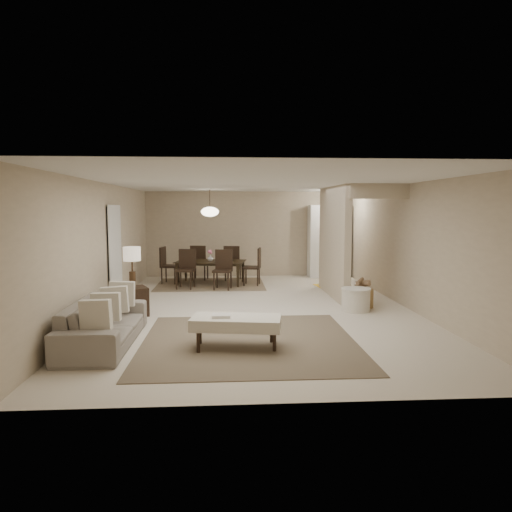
{
  "coord_description": "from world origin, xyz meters",
  "views": [
    {
      "loc": [
        -0.63,
        -9.0,
        2.01
      ],
      "look_at": [
        -0.05,
        0.14,
        1.05
      ],
      "focal_mm": 32.0,
      "sensor_mm": 36.0,
      "label": 1
    }
  ],
  "objects": [
    {
      "name": "ottoman_bench",
      "position": [
        -0.51,
        -2.58,
        0.37
      ],
      "size": [
        1.35,
        0.77,
        0.46
      ],
      "rotation": [
        0.0,
        0.0,
        -0.16
      ],
      "color": "beige",
      "rests_on": "living_rug"
    },
    {
      "name": "partition",
      "position": [
        1.8,
        1.25,
        1.25
      ],
      "size": [
        0.15,
        2.5,
        2.5
      ],
      "primitive_type": "cube",
      "color": "tan",
      "rests_on": "floor"
    },
    {
      "name": "floor",
      "position": [
        0.0,
        0.0,
        0.0
      ],
      "size": [
        9.0,
        9.0,
        0.0
      ],
      "primitive_type": "plane",
      "color": "beige",
      "rests_on": "ground"
    },
    {
      "name": "sofa",
      "position": [
        -2.45,
        -2.28,
        0.32
      ],
      "size": [
        2.21,
        0.87,
        0.65
      ],
      "primitive_type": "imported",
      "rotation": [
        0.0,
        0.0,
        1.57
      ],
      "color": "gray",
      "rests_on": "floor"
    },
    {
      "name": "dining_table",
      "position": [
        -1.07,
        2.99,
        0.31
      ],
      "size": [
        1.93,
        1.3,
        0.62
      ],
      "primitive_type": "imported",
      "rotation": [
        0.0,
        0.0,
        -0.19
      ],
      "color": "black",
      "rests_on": "dining_rug"
    },
    {
      "name": "round_pouf",
      "position": [
        1.89,
        -0.33,
        0.22
      ],
      "size": [
        0.57,
        0.57,
        0.45
      ],
      "primitive_type": "cylinder",
      "color": "beige",
      "rests_on": "floor"
    },
    {
      "name": "right_wall",
      "position": [
        3.0,
        0.0,
        1.25
      ],
      "size": [
        0.0,
        9.0,
        9.0
      ],
      "primitive_type": "plane",
      "rotation": [
        1.57,
        0.0,
        -1.57
      ],
      "color": "tan",
      "rests_on": "floor"
    },
    {
      "name": "pantry_cabinet",
      "position": [
        2.35,
        4.15,
        1.05
      ],
      "size": [
        1.2,
        0.55,
        2.1
      ],
      "primitive_type": "cube",
      "color": "white",
      "rests_on": "floor"
    },
    {
      "name": "wicker_basket",
      "position": [
        2.12,
        0.0,
        0.19
      ],
      "size": [
        0.58,
        0.58,
        0.37
      ],
      "primitive_type": "cylinder",
      "rotation": [
        0.0,
        0.0,
        -0.42
      ],
      "color": "brown",
      "rests_on": "floor"
    },
    {
      "name": "vase",
      "position": [
        -1.07,
        2.99,
        0.7
      ],
      "size": [
        0.17,
        0.17,
        0.16
      ],
      "primitive_type": "imported",
      "rotation": [
        0.0,
        0.0,
        -0.12
      ],
      "color": "silver",
      "rests_on": "dining_table"
    },
    {
      "name": "living_rug",
      "position": [
        -0.31,
        -2.28,
        0.01
      ],
      "size": [
        3.2,
        3.2,
        0.01
      ],
      "primitive_type": "cube",
      "color": "brown",
      "rests_on": "floor"
    },
    {
      "name": "yellow_mat",
      "position": [
        2.11,
        2.61,
        0.01
      ],
      "size": [
        0.97,
        0.68,
        0.01
      ],
      "primitive_type": "cube",
      "rotation": [
        0.0,
        0.0,
        0.16
      ],
      "color": "yellow",
      "rests_on": "floor"
    },
    {
      "name": "flush_light",
      "position": [
        2.3,
        3.2,
        2.46
      ],
      "size": [
        0.44,
        0.44,
        0.05
      ],
      "primitive_type": "cylinder",
      "color": "white",
      "rests_on": "ceiling"
    },
    {
      "name": "back_wall",
      "position": [
        0.0,
        4.5,
        1.25
      ],
      "size": [
        6.0,
        0.0,
        6.0
      ],
      "primitive_type": "plane",
      "rotation": [
        1.57,
        0.0,
        0.0
      ],
      "color": "tan",
      "rests_on": "floor"
    },
    {
      "name": "doorway",
      "position": [
        -2.97,
        0.6,
        1.02
      ],
      "size": [
        0.04,
        0.9,
        2.04
      ],
      "primitive_type": "cube",
      "color": "black",
      "rests_on": "floor"
    },
    {
      "name": "table_lamp",
      "position": [
        -2.4,
        -0.44,
        1.1
      ],
      "size": [
        0.32,
        0.32,
        0.76
      ],
      "color": "#45301D",
      "rests_on": "side_table"
    },
    {
      "name": "left_wall",
      "position": [
        -3.0,
        0.0,
        1.25
      ],
      "size": [
        0.0,
        9.0,
        9.0
      ],
      "primitive_type": "plane",
      "rotation": [
        1.57,
        0.0,
        1.57
      ],
      "color": "tan",
      "rests_on": "floor"
    },
    {
      "name": "pendant_light",
      "position": [
        -1.07,
        2.99,
        1.92
      ],
      "size": [
        0.46,
        0.46,
        0.71
      ],
      "color": "#45301D",
      "rests_on": "ceiling"
    },
    {
      "name": "dining_chairs",
      "position": [
        -1.07,
        2.99,
        0.49
      ],
      "size": [
        2.67,
        2.13,
        0.98
      ],
      "color": "black",
      "rests_on": "dining_rug"
    },
    {
      "name": "ceiling",
      "position": [
        0.0,
        0.0,
        2.5
      ],
      "size": [
        9.0,
        9.0,
        0.0
      ],
      "primitive_type": "plane",
      "rotation": [
        3.14,
        0.0,
        0.0
      ],
      "color": "white",
      "rests_on": "back_wall"
    },
    {
      "name": "side_table",
      "position": [
        -2.4,
        -0.44,
        0.27
      ],
      "size": [
        0.65,
        0.65,
        0.54
      ],
      "primitive_type": "cube",
      "rotation": [
        0.0,
        0.0,
        0.43
      ],
      "color": "black",
      "rests_on": "floor"
    },
    {
      "name": "dining_rug",
      "position": [
        -1.07,
        2.99,
        0.01
      ],
      "size": [
        2.8,
        2.1,
        0.01
      ],
      "primitive_type": "cube",
      "color": "brown",
      "rests_on": "floor"
    }
  ]
}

